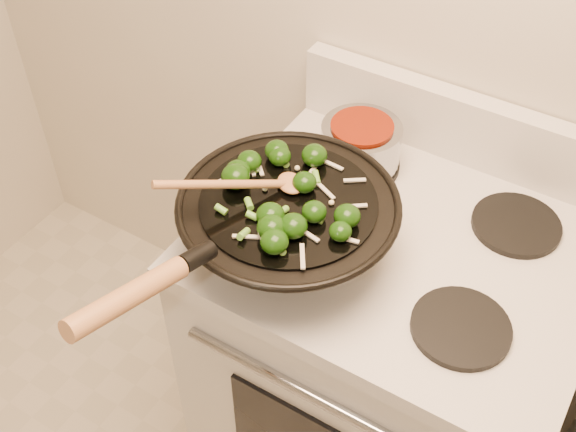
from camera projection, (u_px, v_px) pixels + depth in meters
The scene contains 5 objects.
stove at pixel (383, 364), 1.76m from camera, with size 0.78×0.67×1.08m.
wok at pixel (287, 224), 1.36m from camera, with size 0.42×0.69×0.26m.
stirfry at pixel (282, 194), 1.31m from camera, with size 0.30×0.28×0.05m.
wooden_spoon at pixel (253, 184), 1.31m from camera, with size 0.20×0.25×0.10m.
saucepan at pixel (360, 144), 1.56m from camera, with size 0.17×0.28×0.10m.
Camera 1 is at (0.07, 0.20, 1.98)m, focal length 45.00 mm.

